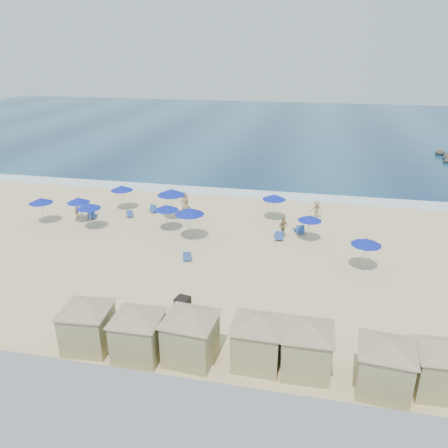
{
  "coord_description": "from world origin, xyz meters",
  "views": [
    {
      "loc": [
        7.22,
        -25.27,
        13.5
      ],
      "look_at": [
        1.2,
        3.0,
        1.78
      ],
      "focal_mm": 35.0,
      "sensor_mm": 36.0,
      "label": 1
    }
  ],
  "objects_px": {
    "umbrella_0": "(41,201)",
    "beachgoer_4": "(185,201)",
    "cabana_5": "(386,358)",
    "umbrella_7": "(274,197)",
    "beachgoer_2": "(283,227)",
    "umbrella_9": "(366,242)",
    "umbrella_2": "(122,188)",
    "umbrella_5": "(166,208)",
    "cabana_3": "(257,333)",
    "beachgoer_1": "(185,201)",
    "cabana_1": "(137,326)",
    "trash_bin": "(183,303)",
    "umbrella_8": "(310,218)",
    "umbrella_1": "(78,200)",
    "umbrella_4": "(171,192)",
    "cabana_6": "(440,360)",
    "umbrella_6": "(189,211)",
    "cabana_4": "(307,340)",
    "cabana_2": "(190,328)",
    "beachgoer_3": "(317,209)",
    "umbrella_3": "(89,206)",
    "cabana_0": "(86,318)",
    "beachgoer_0": "(77,208)"
  },
  "relations": [
    {
      "from": "umbrella_0",
      "to": "beachgoer_4",
      "type": "xyz_separation_m",
      "value": [
        10.57,
        5.35,
        -1.12
      ]
    },
    {
      "from": "cabana_5",
      "to": "umbrella_7",
      "type": "bearing_deg",
      "value": 109.23
    },
    {
      "from": "umbrella_0",
      "to": "beachgoer_2",
      "type": "distance_m",
      "value": 19.7
    },
    {
      "from": "umbrella_7",
      "to": "umbrella_9",
      "type": "relative_size",
      "value": 1.02
    },
    {
      "from": "umbrella_2",
      "to": "umbrella_5",
      "type": "bearing_deg",
      "value": -34.76
    },
    {
      "from": "cabana_3",
      "to": "beachgoer_1",
      "type": "height_order",
      "value": "cabana_3"
    },
    {
      "from": "beachgoer_2",
      "to": "beachgoer_4",
      "type": "distance_m",
      "value": 9.95
    },
    {
      "from": "cabana_1",
      "to": "umbrella_7",
      "type": "distance_m",
      "value": 19.4
    },
    {
      "from": "trash_bin",
      "to": "beachgoer_1",
      "type": "height_order",
      "value": "beachgoer_1"
    },
    {
      "from": "beachgoer_1",
      "to": "umbrella_8",
      "type": "bearing_deg",
      "value": 31.51
    },
    {
      "from": "beachgoer_1",
      "to": "trash_bin",
      "type": "bearing_deg",
      "value": -19.65
    },
    {
      "from": "umbrella_1",
      "to": "umbrella_5",
      "type": "bearing_deg",
      "value": -1.81
    },
    {
      "from": "umbrella_1",
      "to": "umbrella_4",
      "type": "height_order",
      "value": "umbrella_4"
    },
    {
      "from": "cabana_6",
      "to": "umbrella_5",
      "type": "height_order",
      "value": "cabana_6"
    },
    {
      "from": "cabana_6",
      "to": "beachgoer_1",
      "type": "distance_m",
      "value": 25.54
    },
    {
      "from": "cabana_3",
      "to": "umbrella_6",
      "type": "distance_m",
      "value": 14.66
    },
    {
      "from": "cabana_4",
      "to": "umbrella_8",
      "type": "relative_size",
      "value": 2.23
    },
    {
      "from": "umbrella_5",
      "to": "cabana_2",
      "type": "bearing_deg",
      "value": -67.1
    },
    {
      "from": "umbrella_5",
      "to": "cabana_1",
      "type": "bearing_deg",
      "value": -75.99
    },
    {
      "from": "cabana_3",
      "to": "beachgoer_3",
      "type": "distance_m",
      "value": 19.45
    },
    {
      "from": "cabana_3",
      "to": "umbrella_3",
      "type": "relative_size",
      "value": 2.05
    },
    {
      "from": "cabana_0",
      "to": "cabana_3",
      "type": "relative_size",
      "value": 1.0
    },
    {
      "from": "umbrella_8",
      "to": "beachgoer_0",
      "type": "relative_size",
      "value": 1.29
    },
    {
      "from": "umbrella_1",
      "to": "beachgoer_4",
      "type": "bearing_deg",
      "value": 30.28
    },
    {
      "from": "umbrella_1",
      "to": "umbrella_4",
      "type": "relative_size",
      "value": 0.8
    },
    {
      "from": "trash_bin",
      "to": "beachgoer_0",
      "type": "bearing_deg",
      "value": 150.53
    },
    {
      "from": "umbrella_3",
      "to": "beachgoer_2",
      "type": "bearing_deg",
      "value": 6.15
    },
    {
      "from": "cabana_5",
      "to": "umbrella_9",
      "type": "xyz_separation_m",
      "value": [
        0.14,
        11.17,
        0.29
      ]
    },
    {
      "from": "trash_bin",
      "to": "cabana_1",
      "type": "relative_size",
      "value": 0.16
    },
    {
      "from": "umbrella_2",
      "to": "beachgoer_2",
      "type": "height_order",
      "value": "umbrella_2"
    },
    {
      "from": "trash_bin",
      "to": "umbrella_2",
      "type": "distance_m",
      "value": 17.63
    },
    {
      "from": "cabana_6",
      "to": "umbrella_2",
      "type": "xyz_separation_m",
      "value": [
        -22.22,
        18.13,
        0.43
      ]
    },
    {
      "from": "cabana_5",
      "to": "beachgoer_3",
      "type": "xyz_separation_m",
      "value": [
        -3.04,
        19.87,
        -0.87
      ]
    },
    {
      "from": "cabana_0",
      "to": "cabana_5",
      "type": "xyz_separation_m",
      "value": [
        13.5,
        -0.08,
        0.02
      ]
    },
    {
      "from": "umbrella_4",
      "to": "cabana_4",
      "type": "bearing_deg",
      "value": -54.88
    },
    {
      "from": "umbrella_8",
      "to": "umbrella_2",
      "type": "bearing_deg",
      "value": 168.1
    },
    {
      "from": "cabana_0",
      "to": "umbrella_8",
      "type": "height_order",
      "value": "cabana_0"
    },
    {
      "from": "umbrella_6",
      "to": "beachgoer_1",
      "type": "height_order",
      "value": "umbrella_6"
    },
    {
      "from": "cabana_6",
      "to": "umbrella_8",
      "type": "relative_size",
      "value": 2.09
    },
    {
      "from": "beachgoer_3",
      "to": "cabana_6",
      "type": "bearing_deg",
      "value": -59.39
    },
    {
      "from": "umbrella_2",
      "to": "cabana_2",
      "type": "bearing_deg",
      "value": -57.67
    },
    {
      "from": "beachgoer_2",
      "to": "beachgoer_3",
      "type": "bearing_deg",
      "value": 9.04
    },
    {
      "from": "beachgoer_0",
      "to": "umbrella_0",
      "type": "bearing_deg",
      "value": 123.0
    },
    {
      "from": "umbrella_1",
      "to": "umbrella_7",
      "type": "bearing_deg",
      "value": 13.8
    },
    {
      "from": "cabana_0",
      "to": "cabana_4",
      "type": "xyz_separation_m",
      "value": [
        10.29,
        0.45,
        0.01
      ]
    },
    {
      "from": "umbrella_7",
      "to": "umbrella_9",
      "type": "xyz_separation_m",
      "value": [
        6.72,
        -7.71,
        -0.03
      ]
    },
    {
      "from": "umbrella_2",
      "to": "beachgoer_4",
      "type": "relative_size",
      "value": 1.42
    },
    {
      "from": "cabana_2",
      "to": "umbrella_1",
      "type": "height_order",
      "value": "cabana_2"
    },
    {
      "from": "cabana_1",
      "to": "umbrella_7",
      "type": "height_order",
      "value": "cabana_1"
    },
    {
      "from": "cabana_0",
      "to": "umbrella_5",
      "type": "height_order",
      "value": "cabana_0"
    }
  ]
}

